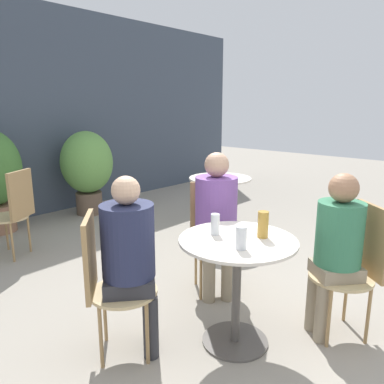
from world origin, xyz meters
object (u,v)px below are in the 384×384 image
(seated_person_1, at_px, (216,213))
(beer_glass_1, at_px, (263,224))
(bistro_chair_2, at_px, (106,276))
(seated_person_0, at_px, (337,241))
(cafe_table_far, at_px, (220,194))
(bistro_chair_0, at_px, (357,260))
(beer_glass_0, at_px, (241,238))
(beer_glass_2, at_px, (215,224))
(bistro_chair_3, at_px, (15,207))
(cafe_table_near, at_px, (237,267))
(bistro_chair_1, at_px, (212,227))
(seated_person_2, at_px, (131,252))
(potted_plant_2, at_px, (87,166))

(seated_person_1, relative_size, beer_glass_1, 7.03)
(bistro_chair_2, relative_size, seated_person_0, 0.81)
(cafe_table_far, distance_m, seated_person_0, 2.11)
(bistro_chair_0, relative_size, seated_person_1, 0.77)
(beer_glass_0, relative_size, beer_glass_2, 1.00)
(cafe_table_far, relative_size, bistro_chair_3, 0.80)
(seated_person_1, bearing_deg, cafe_table_far, 76.58)
(cafe_table_far, height_order, beer_glass_2, beer_glass_2)
(bistro_chair_2, xyz_separation_m, beer_glass_1, (0.79, -0.64, 0.29))
(bistro_chair_3, distance_m, seated_person_0, 3.17)
(bistro_chair_2, distance_m, seated_person_0, 1.54)
(cafe_table_near, distance_m, bistro_chair_1, 0.85)
(seated_person_0, relative_size, beer_glass_0, 8.24)
(cafe_table_near, relative_size, seated_person_1, 0.63)
(bistro_chair_3, xyz_separation_m, beer_glass_1, (0.47, -2.71, 0.29))
(seated_person_1, bearing_deg, beer_glass_2, -102.55)
(seated_person_2, xyz_separation_m, beer_glass_1, (0.66, -0.54, 0.14))
(bistro_chair_0, xyz_separation_m, seated_person_2, (-1.18, 0.99, 0.15))
(beer_glass_0, bearing_deg, seated_person_0, -26.90)
(cafe_table_far, distance_m, bistro_chair_2, 2.39)
(beer_glass_1, bearing_deg, cafe_table_far, 45.51)
(beer_glass_2, bearing_deg, bistro_chair_0, -46.37)
(cafe_table_near, distance_m, potted_plant_2, 3.66)
(cafe_table_near, xyz_separation_m, seated_person_2, (-0.53, 0.44, 0.14))
(cafe_table_far, distance_m, beer_glass_2, 2.04)
(seated_person_2, bearing_deg, bistro_chair_3, 34.89)
(cafe_table_far, distance_m, potted_plant_2, 2.17)
(beer_glass_1, distance_m, potted_plant_2, 3.72)
(bistro_chair_1, relative_size, seated_person_1, 0.77)
(bistro_chair_2, relative_size, bistro_chair_3, 1.00)
(seated_person_2, bearing_deg, beer_glass_2, -78.93)
(bistro_chair_0, distance_m, beer_glass_2, 1.02)
(cafe_table_far, distance_m, bistro_chair_3, 2.28)
(bistro_chair_1, distance_m, potted_plant_2, 2.90)
(bistro_chair_3, relative_size, beer_glass_1, 5.39)
(potted_plant_2, bearing_deg, cafe_table_near, -107.68)
(bistro_chair_1, distance_m, beer_glass_2, 0.80)
(cafe_table_near, xyz_separation_m, bistro_chair_2, (-0.65, 0.54, -0.01))
(bistro_chair_3, bearing_deg, cafe_table_near, 66.80)
(seated_person_2, relative_size, beer_glass_1, 6.78)
(bistro_chair_1, xyz_separation_m, potted_plant_2, (0.57, 2.84, 0.18))
(cafe_table_far, height_order, beer_glass_1, beer_glass_1)
(seated_person_0, bearing_deg, beer_glass_1, -91.18)
(seated_person_2, xyz_separation_m, beer_glass_0, (0.40, -0.55, 0.12))
(bistro_chair_0, distance_m, potted_plant_2, 4.06)
(seated_person_1, bearing_deg, seated_person_0, -44.97)
(beer_glass_2, bearing_deg, cafe_table_near, -80.31)
(bistro_chair_2, relative_size, seated_person_2, 0.79)
(bistro_chair_3, bearing_deg, seated_person_1, 79.94)
(bistro_chair_1, relative_size, seated_person_0, 0.81)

